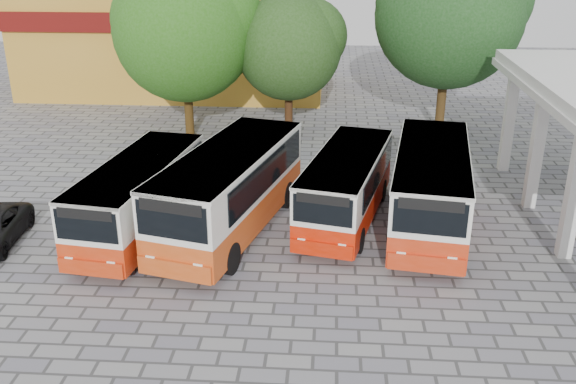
# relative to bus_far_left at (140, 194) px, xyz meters

# --- Properties ---
(ground) EXTENTS (90.00, 90.00, 0.00)m
(ground) POSITION_rel_bus_far_left_xyz_m (7.18, -2.54, -1.61)
(ground) COLOR gray
(ground) RESTS_ON ground
(shophouse_block) EXTENTS (20.40, 10.40, 8.30)m
(shophouse_block) POSITION_rel_bus_far_left_xyz_m (-3.82, 23.44, 2.56)
(shophouse_block) COLOR #B78125
(shophouse_block) RESTS_ON ground
(bus_far_left) EXTENTS (3.39, 7.97, 2.77)m
(bus_far_left) POSITION_rel_bus_far_left_xyz_m (0.00, 0.00, 0.00)
(bus_far_left) COLOR red
(bus_far_left) RESTS_ON ground
(bus_centre_left) EXTENTS (4.80, 9.30, 3.18)m
(bus_centre_left) POSITION_rel_bus_far_left_xyz_m (3.27, 0.34, 0.23)
(bus_centre_left) COLOR #C14411
(bus_centre_left) RESTS_ON ground
(bus_centre_right) EXTENTS (3.92, 7.88, 2.70)m
(bus_centre_right) POSITION_rel_bus_far_left_xyz_m (7.53, 1.64, -0.04)
(bus_centre_right) COLOR #C01900
(bus_centre_right) RESTS_ON ground
(bus_far_right) EXTENTS (3.81, 8.77, 3.05)m
(bus_far_right) POSITION_rel_bus_far_left_xyz_m (10.62, 1.23, 0.16)
(bus_far_right) COLOR red
(bus_far_right) RESTS_ON ground
(tree_left) EXTENTS (7.66, 7.29, 9.34)m
(tree_left) POSITION_rel_bus_far_left_xyz_m (-0.66, 12.03, 4.33)
(tree_left) COLOR #4C3312
(tree_left) RESTS_ON ground
(tree_middle) EXTENTS (5.79, 5.51, 7.58)m
(tree_middle) POSITION_rel_bus_far_left_xyz_m (4.66, 12.53, 3.40)
(tree_middle) COLOR #432612
(tree_middle) RESTS_ON ground
(tree_right) EXTENTS (8.17, 7.78, 10.28)m
(tree_right) POSITION_rel_bus_far_left_xyz_m (13.02, 13.95, 5.04)
(tree_right) COLOR #493216
(tree_right) RESTS_ON ground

